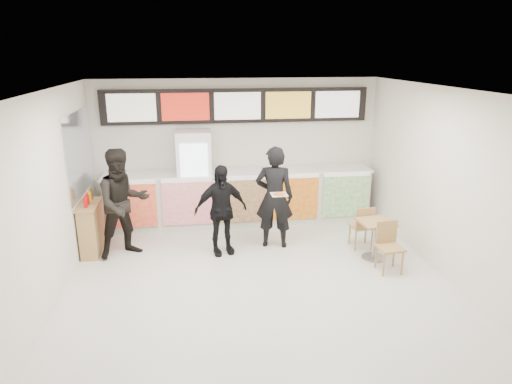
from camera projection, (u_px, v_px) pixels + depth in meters
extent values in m
plane|color=beige|center=(263.00, 295.00, 6.88)|extent=(7.00, 7.00, 0.00)
plane|color=white|center=(263.00, 92.00, 6.00)|extent=(7.00, 7.00, 0.00)
plane|color=silver|center=(237.00, 150.00, 9.76)|extent=(6.00, 0.00, 6.00)
plane|color=silver|center=(40.00, 210.00, 6.04)|extent=(0.00, 7.00, 7.00)
plane|color=silver|center=(460.00, 191.00, 6.85)|extent=(0.00, 7.00, 7.00)
cube|color=silver|center=(240.00, 198.00, 9.66)|extent=(5.50, 0.70, 1.10)
cube|color=silver|center=(240.00, 172.00, 9.49)|extent=(5.56, 0.76, 0.04)
cube|color=red|center=(131.00, 206.00, 8.98)|extent=(0.99, 0.02, 0.90)
cube|color=#EE359C|center=(187.00, 203.00, 9.13)|extent=(0.99, 0.02, 0.90)
cube|color=brown|center=(242.00, 201.00, 9.28)|extent=(0.99, 0.02, 0.90)
cube|color=gold|center=(295.00, 199.00, 9.43)|extent=(0.99, 0.02, 0.90)
cube|color=#228B2C|center=(346.00, 196.00, 9.58)|extent=(0.99, 0.02, 0.90)
cube|color=black|center=(237.00, 106.00, 9.40)|extent=(5.50, 0.12, 0.70)
cube|color=silver|center=(132.00, 108.00, 9.05)|extent=(0.95, 0.02, 0.55)
cube|color=red|center=(185.00, 107.00, 9.19)|extent=(0.95, 0.02, 0.55)
cube|color=white|center=(238.00, 106.00, 9.34)|extent=(0.95, 0.02, 0.55)
cube|color=gold|center=(288.00, 105.00, 9.48)|extent=(0.95, 0.02, 0.55)
cube|color=white|center=(337.00, 104.00, 9.62)|extent=(0.95, 0.02, 0.55)
cube|color=white|center=(195.00, 179.00, 9.42)|extent=(0.70, 0.65, 2.00)
cube|color=white|center=(195.00, 181.00, 9.08)|extent=(0.54, 0.02, 1.50)
cylinder|color=#278E19|center=(186.00, 209.00, 9.27)|extent=(0.07, 0.07, 0.22)
cylinder|color=#F84B14|center=(192.00, 209.00, 9.29)|extent=(0.07, 0.07, 0.22)
cylinder|color=red|center=(199.00, 209.00, 9.30)|extent=(0.07, 0.07, 0.22)
cylinder|color=blue|center=(206.00, 208.00, 9.32)|extent=(0.07, 0.07, 0.22)
cylinder|color=#F84B14|center=(185.00, 191.00, 9.16)|extent=(0.07, 0.07, 0.22)
cylinder|color=red|center=(192.00, 191.00, 9.17)|extent=(0.07, 0.07, 0.22)
cylinder|color=blue|center=(199.00, 191.00, 9.19)|extent=(0.07, 0.07, 0.22)
cylinder|color=#278E19|center=(206.00, 190.00, 9.21)|extent=(0.07, 0.07, 0.22)
cylinder|color=red|center=(184.00, 173.00, 9.04)|extent=(0.07, 0.07, 0.22)
cylinder|color=blue|center=(191.00, 173.00, 9.06)|extent=(0.07, 0.07, 0.22)
cylinder|color=#278E19|center=(198.00, 173.00, 9.08)|extent=(0.07, 0.07, 0.22)
cylinder|color=#F84B14|center=(205.00, 172.00, 9.10)|extent=(0.07, 0.07, 0.22)
cylinder|color=blue|center=(183.00, 154.00, 8.93)|extent=(0.07, 0.07, 0.22)
cylinder|color=#278E19|center=(190.00, 154.00, 8.95)|extent=(0.07, 0.07, 0.22)
cylinder|color=#F84B14|center=(197.00, 154.00, 8.97)|extent=(0.07, 0.07, 0.22)
cylinder|color=red|center=(204.00, 154.00, 8.99)|extent=(0.07, 0.07, 0.22)
cube|color=#B2B7BF|center=(80.00, 153.00, 8.29)|extent=(0.01, 2.00, 1.50)
imported|color=black|center=(274.00, 197.00, 8.36)|extent=(0.78, 0.60, 1.91)
imported|color=black|center=(123.00, 203.00, 7.97)|extent=(1.17, 1.07, 1.95)
imported|color=black|center=(221.00, 210.00, 8.09)|extent=(1.03, 0.61, 1.64)
cube|color=beige|center=(279.00, 194.00, 7.88)|extent=(0.28, 0.28, 0.01)
cone|color=#CC7233|center=(279.00, 194.00, 7.88)|extent=(0.36, 0.36, 0.02)
cube|color=#A6814C|center=(376.00, 222.00, 7.90)|extent=(0.62, 0.62, 0.04)
cylinder|color=gray|center=(374.00, 241.00, 8.00)|extent=(0.07, 0.07, 0.67)
cylinder|color=gray|center=(373.00, 257.00, 8.10)|extent=(0.41, 0.41, 0.03)
cube|color=#A6814C|center=(390.00, 248.00, 7.50)|extent=(0.43, 0.43, 0.04)
cube|color=#A6814C|center=(387.00, 232.00, 7.61)|extent=(0.37, 0.07, 0.39)
cube|color=#A6814C|center=(361.00, 226.00, 8.46)|extent=(0.43, 0.43, 0.04)
cube|color=#A6814C|center=(366.00, 218.00, 8.22)|extent=(0.37, 0.07, 0.39)
cube|color=#A6814C|center=(92.00, 229.00, 8.22)|extent=(0.30, 0.80, 0.90)
cube|color=#A6814C|center=(89.00, 205.00, 8.08)|extent=(0.34, 0.84, 0.04)
cylinder|color=red|center=(85.00, 203.00, 7.84)|extent=(0.06, 0.06, 0.18)
cylinder|color=red|center=(88.00, 200.00, 8.00)|extent=(0.06, 0.06, 0.18)
cylinder|color=yellow|center=(89.00, 197.00, 8.16)|extent=(0.06, 0.06, 0.18)
cylinder|color=brown|center=(91.00, 194.00, 8.32)|extent=(0.06, 0.06, 0.18)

